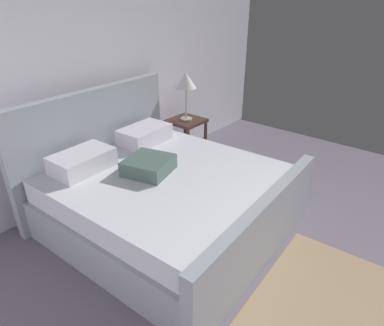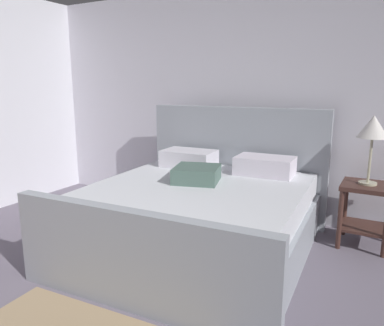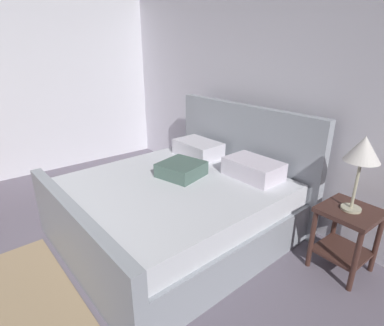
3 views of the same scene
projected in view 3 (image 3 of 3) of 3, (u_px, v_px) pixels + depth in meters
wall_back at (286, 104)px, 3.27m from camera, size 6.10×0.12×2.57m
bed at (180, 204)px, 3.14m from camera, size 2.09×2.21×1.26m
nightstand_right at (346, 230)px, 2.61m from camera, size 0.44×0.44×0.60m
table_lamp_right at (363, 151)px, 2.35m from camera, size 0.27×0.27×0.63m
area_rug at (9, 306)px, 2.34m from camera, size 1.54×0.98×0.01m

